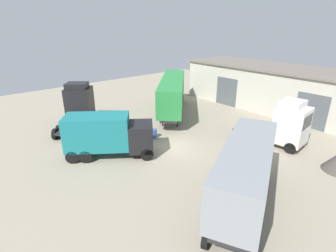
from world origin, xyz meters
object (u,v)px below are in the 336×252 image
at_px(oil_drum, 154,134).
at_px(container_trailer_white, 246,170).
at_px(container_trailer_green, 172,92).
at_px(traffic_cone, 251,155).
at_px(tractor_unit_black, 78,105).
at_px(box_truck_black, 108,134).
at_px(tractor_unit_white, 286,125).

bearing_deg(oil_drum, container_trailer_white, -10.86).
bearing_deg(container_trailer_green, traffic_cone, 33.72).
bearing_deg(tractor_unit_black, oil_drum, -113.90).
bearing_deg(traffic_cone, tractor_unit_black, -155.41).
relative_size(tractor_unit_black, oil_drum, 7.11).
xyz_separation_m(container_trailer_green, box_truck_black, (4.69, -10.97, -0.73)).
xyz_separation_m(container_trailer_white, traffic_cone, (-3.16, 5.83, -2.29)).
distance_m(container_trailer_white, tractor_unit_black, 19.50).
bearing_deg(traffic_cone, tractor_unit_white, 82.35).
distance_m(box_truck_black, traffic_cone, 11.70).
xyz_separation_m(tractor_unit_black, oil_drum, (8.05, 3.80, -1.68)).
xyz_separation_m(container_trailer_green, tractor_unit_black, (-3.81, -9.83, -0.56)).
height_order(box_truck_black, traffic_cone, box_truck_black).
bearing_deg(tractor_unit_black, box_truck_black, -146.78).
relative_size(tractor_unit_white, container_trailer_green, 0.60).
height_order(oil_drum, traffic_cone, oil_drum).
bearing_deg(container_trailer_white, tractor_unit_black, 68.79).
height_order(container_trailer_green, oil_drum, container_trailer_green).
height_order(tractor_unit_white, tractor_unit_black, tractor_unit_black).
relative_size(tractor_unit_white, tractor_unit_black, 1.01).
bearing_deg(tractor_unit_white, box_truck_black, -128.51).
height_order(container_trailer_white, box_truck_black, container_trailer_white).
bearing_deg(tractor_unit_black, container_trailer_white, -134.40).
bearing_deg(container_trailer_white, tractor_unit_white, -11.37).
xyz_separation_m(tractor_unit_black, box_truck_black, (8.50, -1.14, -0.17)).
relative_size(container_trailer_green, oil_drum, 11.97).
bearing_deg(container_trailer_green, oil_drum, -10.32).
distance_m(tractor_unit_white, traffic_cone, 4.53).
bearing_deg(box_truck_black, container_trailer_white, -39.93).
bearing_deg(container_trailer_green, tractor_unit_white, 52.28).
xyz_separation_m(container_trailer_white, tractor_unit_black, (-19.43, -1.62, -0.43)).
bearing_deg(tractor_unit_black, container_trailer_green, -70.33).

